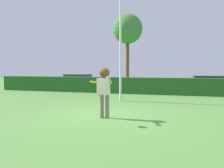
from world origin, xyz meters
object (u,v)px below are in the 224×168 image
frisbee (94,82)px  person (104,85)px  maple_tree (128,30)px  lamppost (120,30)px  parked_car_blue (208,83)px  parked_car_silver (78,80)px

frisbee → person: bearing=83.3°
maple_tree → lamppost: bearing=-80.2°
person → lamppost: bearing=95.6°
person → frisbee: bearing=-96.7°
lamppost → parked_car_blue: (5.33, 5.84, -3.14)m
person → maple_tree: maple_tree is taller
parked_car_blue → maple_tree: (-7.51, 6.86, 5.48)m
parked_car_blue → frisbee: bearing=-114.8°
frisbee → lamppost: 5.60m
frisbee → maple_tree: 18.52m
frisbee → parked_car_blue: (5.01, 10.85, -0.65)m
parked_car_blue → person: bearing=-116.1°
person → parked_car_blue: size_ratio=0.42×
frisbee → lamppost: lamppost is taller
parked_car_silver → maple_tree: (3.70, 5.39, 5.48)m
person → lamppost: lamppost is taller
parked_car_blue → maple_tree: bearing=137.6°
lamppost → parked_car_blue: bearing=47.6°
person → maple_tree: size_ratio=0.23×
frisbee → lamppost: size_ratio=0.04×
person → maple_tree: bearing=98.8°
person → frisbee: (-0.10, -0.82, 0.17)m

